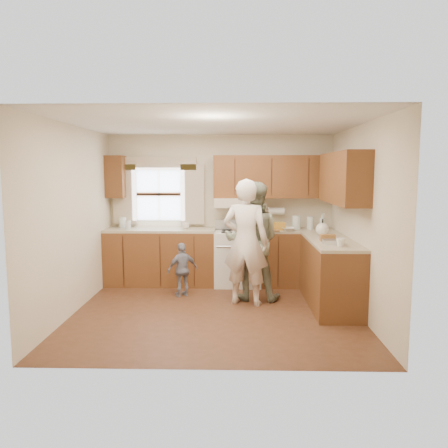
{
  "coord_description": "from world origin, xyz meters",
  "views": [
    {
      "loc": [
        0.26,
        -5.72,
        1.9
      ],
      "look_at": [
        0.1,
        0.4,
        1.15
      ],
      "focal_mm": 35.0,
      "sensor_mm": 36.0,
      "label": 1
    }
  ],
  "objects_px": {
    "stove": "(238,257)",
    "child": "(182,270)",
    "woman_left": "(246,242)",
    "woman_right": "(252,241)"
  },
  "relations": [
    {
      "from": "stove",
      "to": "child",
      "type": "height_order",
      "value": "stove"
    },
    {
      "from": "stove",
      "to": "woman_right",
      "type": "xyz_separation_m",
      "value": [
        0.21,
        -0.8,
        0.4
      ]
    },
    {
      "from": "stove",
      "to": "child",
      "type": "relative_size",
      "value": 1.3
    },
    {
      "from": "stove",
      "to": "woman_right",
      "type": "distance_m",
      "value": 0.92
    },
    {
      "from": "stove",
      "to": "woman_right",
      "type": "height_order",
      "value": "woman_right"
    },
    {
      "from": "stove",
      "to": "woman_left",
      "type": "distance_m",
      "value": 1.15
    },
    {
      "from": "woman_left",
      "to": "child",
      "type": "relative_size",
      "value": 2.18
    },
    {
      "from": "stove",
      "to": "child",
      "type": "bearing_deg",
      "value": -139.73
    },
    {
      "from": "woman_left",
      "to": "child",
      "type": "bearing_deg",
      "value": -5.81
    },
    {
      "from": "woman_right",
      "to": "child",
      "type": "relative_size",
      "value": 2.12
    }
  ]
}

